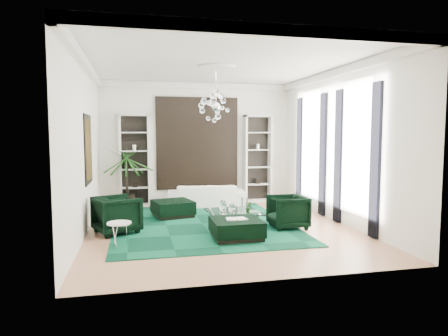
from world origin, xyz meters
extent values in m
cube|color=tan|center=(0.00, 0.00, -0.01)|extent=(6.00, 7.00, 0.02)
cube|color=white|center=(0.00, 0.00, 3.81)|extent=(6.00, 7.00, 0.02)
cube|color=white|center=(0.00, 3.51, 1.90)|extent=(6.00, 0.02, 3.80)
cube|color=white|center=(0.00, -3.51, 1.90)|extent=(6.00, 0.02, 3.80)
cube|color=white|center=(-3.01, 0.00, 1.90)|extent=(0.02, 7.00, 3.80)
cube|color=white|center=(3.01, 0.00, 1.90)|extent=(0.02, 7.00, 3.80)
cylinder|color=white|center=(0.00, 0.30, 3.77)|extent=(0.90, 0.90, 0.05)
cube|color=black|center=(0.00, 3.46, 1.90)|extent=(2.50, 0.06, 2.80)
cube|color=black|center=(-2.97, 0.60, 1.85)|extent=(0.04, 1.30, 1.60)
cube|color=white|center=(2.99, -0.90, 1.90)|extent=(0.03, 1.10, 2.90)
cube|color=black|center=(2.96, -1.68, 1.65)|extent=(0.07, 0.30, 3.25)
cube|color=black|center=(2.96, -0.12, 1.65)|extent=(0.07, 0.30, 3.25)
cube|color=white|center=(2.99, 1.50, 1.90)|extent=(0.03, 1.10, 2.90)
cube|color=black|center=(2.96, 0.72, 1.65)|extent=(0.07, 0.30, 3.25)
cube|color=black|center=(2.96, 2.28, 1.65)|extent=(0.07, 0.30, 3.25)
cube|color=#032F1E|center=(-0.36, 0.42, 0.01)|extent=(4.20, 5.00, 0.02)
imported|color=white|center=(0.15, 2.77, 0.34)|extent=(2.38, 1.13, 0.67)
imported|color=black|center=(-2.34, -0.02, 0.42)|extent=(1.19, 1.18, 0.83)
imported|color=black|center=(1.54, -0.39, 0.39)|extent=(0.87, 0.84, 0.77)
cube|color=black|center=(-0.98, 1.45, 0.22)|extent=(1.17, 1.17, 0.43)
cube|color=black|center=(0.14, -1.04, 0.21)|extent=(1.03, 1.03, 0.41)
cube|color=white|center=(0.14, -1.04, 0.43)|extent=(0.44, 0.29, 0.03)
cylinder|color=white|center=(-2.26, -1.08, 0.23)|extent=(0.51, 0.51, 0.46)
imported|color=#1B4F18|center=(0.59, -0.39, 0.53)|extent=(0.16, 0.14, 0.26)
camera|label=1|loc=(-1.90, -9.07, 2.22)|focal=32.00mm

